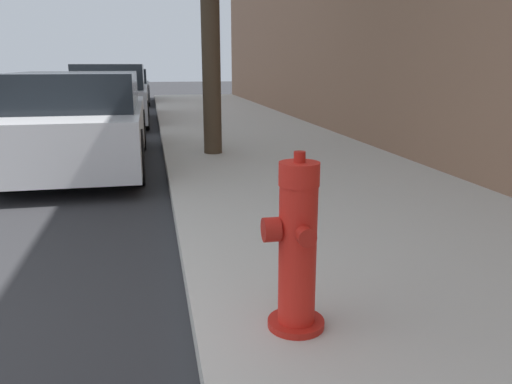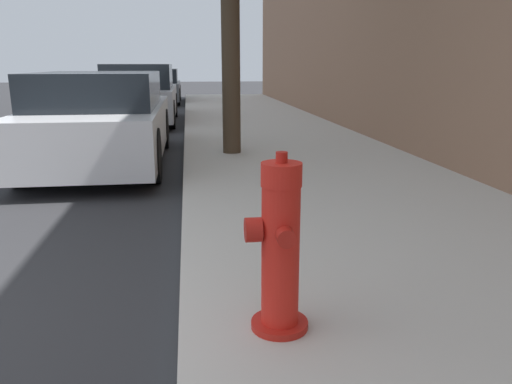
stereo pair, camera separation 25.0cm
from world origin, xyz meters
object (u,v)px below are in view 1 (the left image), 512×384
(parked_car_mid, at_px, (112,96))
(parked_car_far, at_px, (125,87))
(fire_hydrant, at_px, (297,249))
(parked_car_near, at_px, (80,121))

(parked_car_mid, relative_size, parked_car_far, 1.06)
(fire_hydrant, height_order, parked_car_mid, parked_car_mid)
(parked_car_near, height_order, parked_car_far, parked_car_near)
(fire_hydrant, relative_size, parked_car_near, 0.21)
(fire_hydrant, xyz_separation_m, parked_car_mid, (-1.58, 10.55, 0.13))
(fire_hydrant, xyz_separation_m, parked_car_far, (-1.55, 16.97, 0.05))
(parked_car_mid, bearing_deg, fire_hydrant, -81.48)
(parked_car_far, bearing_deg, fire_hydrant, -84.79)
(parked_car_near, relative_size, parked_car_mid, 1.03)
(fire_hydrant, distance_m, parked_car_near, 5.49)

